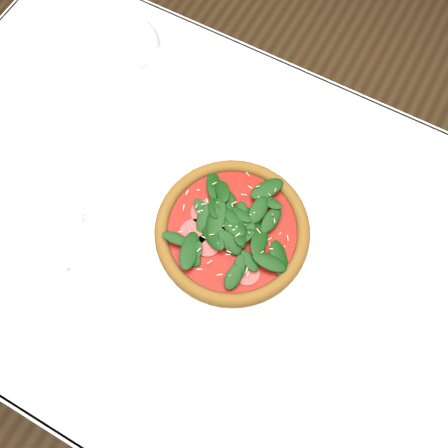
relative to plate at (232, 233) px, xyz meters
The scene contains 7 objects.
ground 0.76m from the plate, 164.69° to the right, with size 6.00×6.00×0.00m, color brown.
dining_table 0.13m from the plate, 164.69° to the right, with size 1.21×0.81×0.75m.
plate is the anchor object (origin of this frame).
pizza 0.02m from the plate, 26.57° to the left, with size 0.35×0.35×0.04m.
wine_glass 0.35m from the plate, 149.76° to the left, with size 0.09×0.09×0.22m.
napkin 0.28m from the plate, 145.97° to the right, with size 0.16×0.07×0.01m, color white.
fork 0.28m from the plate, 152.18° to the right, with size 0.07×0.17×0.00m.
Camera 1 is at (0.20, -0.25, 1.58)m, focal length 40.00 mm.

